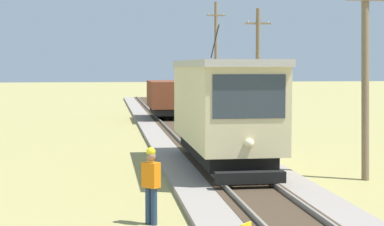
% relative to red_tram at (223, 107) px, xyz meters
% --- Properties ---
extents(red_tram, '(2.60, 8.54, 4.79)m').
position_rel_red_tram_xyz_m(red_tram, '(0.00, 0.00, 0.00)').
color(red_tram, beige).
rests_on(red_tram, rail_right).
extents(freight_car, '(2.40, 5.20, 2.31)m').
position_rel_red_tram_xyz_m(freight_car, '(-0.00, 19.54, -0.64)').
color(freight_car, brown).
rests_on(freight_car, rail_right).
extents(utility_pole_near_tram, '(1.40, 0.58, 6.51)m').
position_rel_red_tram_xyz_m(utility_pole_near_tram, '(4.17, -2.27, 1.16)').
color(utility_pole_near_tram, '#7A664C').
rests_on(utility_pole_near_tram, ground).
extents(utility_pole_mid, '(1.40, 0.25, 6.71)m').
position_rel_red_tram_xyz_m(utility_pole_mid, '(4.17, 11.88, 1.26)').
color(utility_pole_mid, '#7A664C').
rests_on(utility_pole_mid, ground).
extents(utility_pole_far, '(1.40, 0.39, 8.38)m').
position_rel_red_tram_xyz_m(utility_pole_far, '(4.17, 24.87, 2.09)').
color(utility_pole_far, '#7A664C').
rests_on(utility_pole_far, ground).
extents(track_worker, '(0.44, 0.44, 1.78)m').
position_rel_red_tram_xyz_m(track_worker, '(-3.00, -7.06, -1.21)').
color(track_worker, navy).
rests_on(track_worker, ground).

